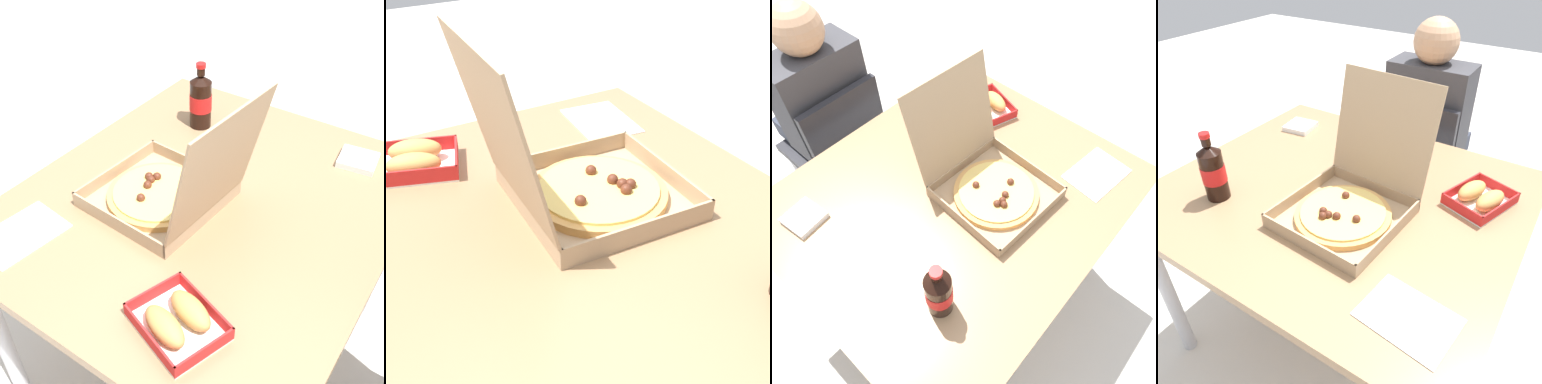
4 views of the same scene
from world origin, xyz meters
TOP-DOWN VIEW (x-y plane):
  - ground_plane at (0.00, 0.00)m, footprint 10.00×10.00m
  - dining_table at (0.00, 0.00)m, footprint 1.13×0.98m
  - pizza_box_open at (0.09, -0.07)m, footprint 0.35×0.43m
  - bread_side_box at (0.40, 0.18)m, footprint 0.20×0.23m
  - cola_bottle at (-0.31, -0.23)m, footprint 0.07×0.07m
  - paper_menu at (0.39, -0.32)m, footprint 0.23×0.17m
  - napkin_pile at (-0.40, 0.29)m, footprint 0.12×0.12m

SIDE VIEW (x-z plane):
  - ground_plane at x=0.00m, z-range 0.00..0.00m
  - dining_table at x=0.00m, z-range 0.29..1.03m
  - paper_menu at x=0.39m, z-range 0.74..0.75m
  - napkin_pile at x=-0.40m, z-range 0.74..0.76m
  - bread_side_box at x=0.40m, z-range 0.74..0.80m
  - pizza_box_open at x=0.09m, z-range 0.61..0.98m
  - cola_bottle at x=-0.31m, z-range 0.72..0.95m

